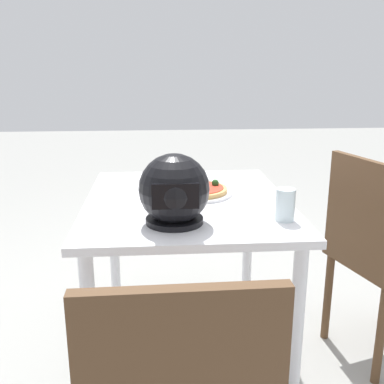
{
  "coord_description": "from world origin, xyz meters",
  "views": [
    {
      "loc": [
        0.12,
        1.82,
        1.26
      ],
      "look_at": [
        -0.02,
        -0.03,
        0.73
      ],
      "focal_mm": 42.59,
      "sensor_mm": 36.0,
      "label": 1
    }
  ],
  "objects_px": {
    "drinking_glass": "(285,205)",
    "chair_side": "(374,249)",
    "pizza": "(198,189)",
    "motorcycle_helmet": "(174,191)",
    "dining_table": "(187,219)"
  },
  "relations": [
    {
      "from": "pizza",
      "to": "motorcycle_helmet",
      "type": "relative_size",
      "value": 1.03
    },
    {
      "from": "motorcycle_helmet",
      "to": "drinking_glass",
      "type": "distance_m",
      "value": 0.4
    },
    {
      "from": "dining_table",
      "to": "drinking_glass",
      "type": "xyz_separation_m",
      "value": [
        -0.34,
        0.3,
        0.15
      ]
    },
    {
      "from": "drinking_glass",
      "to": "dining_table",
      "type": "bearing_deg",
      "value": -41.41
    },
    {
      "from": "pizza",
      "to": "chair_side",
      "type": "bearing_deg",
      "value": 166.21
    },
    {
      "from": "dining_table",
      "to": "chair_side",
      "type": "xyz_separation_m",
      "value": [
        -0.78,
        0.11,
        -0.11
      ]
    },
    {
      "from": "pizza",
      "to": "chair_side",
      "type": "distance_m",
      "value": 0.79
    },
    {
      "from": "dining_table",
      "to": "pizza",
      "type": "xyz_separation_m",
      "value": [
        -0.05,
        -0.06,
        0.11
      ]
    },
    {
      "from": "chair_side",
      "to": "drinking_glass",
      "type": "bearing_deg",
      "value": 22.07
    },
    {
      "from": "motorcycle_helmet",
      "to": "drinking_glass",
      "type": "xyz_separation_m",
      "value": [
        -0.4,
        0.0,
        -0.06
      ]
    },
    {
      "from": "motorcycle_helmet",
      "to": "drinking_glass",
      "type": "relative_size",
      "value": 2.13
    },
    {
      "from": "pizza",
      "to": "chair_side",
      "type": "height_order",
      "value": "chair_side"
    },
    {
      "from": "drinking_glass",
      "to": "chair_side",
      "type": "height_order",
      "value": "chair_side"
    },
    {
      "from": "motorcycle_helmet",
      "to": "drinking_glass",
      "type": "bearing_deg",
      "value": 179.74
    },
    {
      "from": "pizza",
      "to": "motorcycle_helmet",
      "type": "xyz_separation_m",
      "value": [
        0.11,
        0.36,
        0.1
      ]
    }
  ]
}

